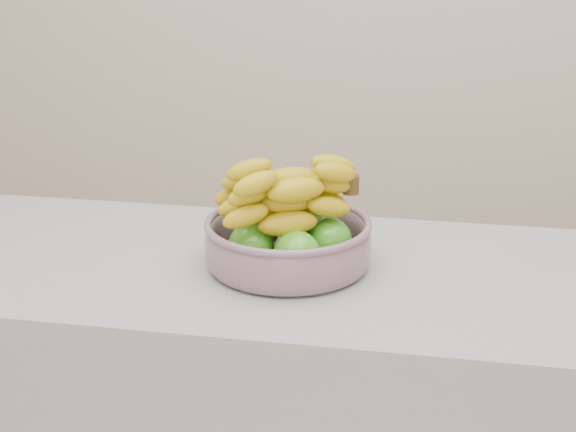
# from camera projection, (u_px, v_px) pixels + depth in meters

# --- Properties ---
(fruit_bowl) EXTENTS (0.31, 0.31, 0.19)m
(fruit_bowl) POSITION_uv_depth(u_px,v_px,m) (288.00, 235.00, 1.50)
(fruit_bowl) COLOR #878FA2
(fruit_bowl) RESTS_ON counter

